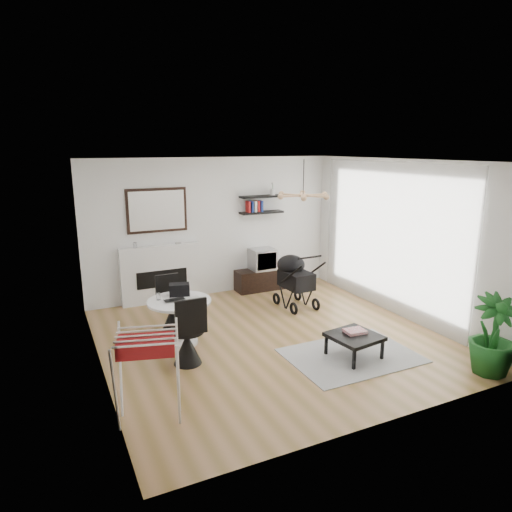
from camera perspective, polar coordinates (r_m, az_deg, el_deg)
name	(u,v)px	position (r m, az deg, el deg)	size (l,w,h in m)	color
floor	(271,338)	(7.19, 1.90, -10.21)	(5.00, 5.00, 0.00)	olive
ceiling	(273,161)	(6.59, 2.09, 11.82)	(5.00, 5.00, 0.00)	white
wall_back	(213,227)	(9.01, -5.35, 3.60)	(5.00, 5.00, 0.00)	white
wall_left	(95,273)	(6.07, -19.49, -2.03)	(5.00, 5.00, 0.00)	white
wall_right	(401,239)	(8.20, 17.71, 2.02)	(5.00, 5.00, 0.00)	white
sheer_curtain	(389,238)	(8.27, 16.27, 2.22)	(0.04, 3.60, 2.60)	white
fireplace	(161,267)	(8.77, -11.84, -1.35)	(1.50, 0.17, 2.16)	white
shelf_lower	(262,212)	(9.24, 0.70, 5.48)	(0.90, 0.25, 0.04)	black
shelf_upper	(262,196)	(9.20, 0.71, 7.45)	(0.90, 0.25, 0.04)	black
pendant_lamp	(303,195)	(7.23, 5.91, 7.54)	(0.90, 0.90, 0.10)	tan
tv_console	(263,279)	(9.46, 0.90, -2.91)	(1.16, 0.40, 0.43)	black
crt_tv	(263,259)	(9.34, 0.82, -0.39)	(0.49, 0.43, 0.43)	#A9A9AB
dining_table	(180,315)	(6.93, -9.50, -7.30)	(0.94, 0.94, 0.69)	white
laptop	(175,301)	(6.79, -10.05, -5.56)	(0.31, 0.20, 0.02)	black
black_bag	(179,290)	(7.04, -9.57, -4.16)	(0.30, 0.18, 0.18)	black
newspaper	(191,301)	(6.78, -8.11, -5.56)	(0.38, 0.31, 0.01)	silver
drinking_glass	(158,296)	(6.91, -12.11, -4.97)	(0.06, 0.06, 0.10)	white
chair_far	(172,313)	(7.52, -10.50, -7.06)	(0.42, 0.43, 0.89)	black
chair_near	(188,343)	(6.34, -8.54, -10.67)	(0.47, 0.47, 0.99)	black
drying_rack	(148,375)	(5.14, -13.32, -14.31)	(0.81, 0.78, 1.01)	white
stroller	(294,282)	(8.46, 4.83, -3.28)	(0.57, 0.89, 1.06)	black
rug	(351,355)	(6.76, 11.83, -12.08)	(1.79, 1.30, 0.01)	#979797
coffee_table	(354,337)	(6.61, 12.20, -9.89)	(0.72, 0.72, 0.33)	black
magazines	(355,331)	(6.66, 12.26, -9.17)	(0.28, 0.22, 0.04)	#C33040
potted_plant	(493,335)	(6.70, 27.50, -8.77)	(0.59, 0.59, 1.06)	#17521B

